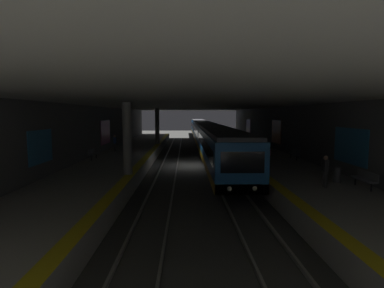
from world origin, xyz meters
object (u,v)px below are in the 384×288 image
at_px(bench_right_near, 93,153).
at_px(bench_right_mid, 126,139).
at_px(pillar_far, 157,126).
at_px(trash_bin, 337,175).
at_px(person_walking_mid, 325,170).
at_px(pillar_near, 127,138).
at_px(bench_left_mid, 295,153).
at_px(metro_train, 204,133).
at_px(person_waiting_near, 115,143).
at_px(suitcase_rolling, 269,153).
at_px(bench_left_near, 365,178).

height_order(bench_right_near, bench_right_mid, same).
xyz_separation_m(pillar_far, trash_bin, (-21.92, -12.15, -1.85)).
bearing_deg(pillar_far, person_walking_mid, -154.69).
relative_size(pillar_near, bench_left_mid, 2.68).
bearing_deg(bench_right_near, metro_train, -28.29).
xyz_separation_m(pillar_near, trash_bin, (-2.46, -12.15, -1.85)).
relative_size(pillar_near, bench_right_mid, 2.68).
relative_size(pillar_near, bench_right_near, 2.68).
height_order(person_waiting_near, person_walking_mid, person_waiting_near).
distance_m(bench_right_mid, person_walking_mid, 27.99).
xyz_separation_m(bench_right_mid, trash_bin, (-22.42, -16.33, -0.10)).
height_order(pillar_near, trash_bin, pillar_near).
relative_size(person_waiting_near, trash_bin, 1.97).
distance_m(pillar_far, person_waiting_near, 8.75).
distance_m(bench_right_near, bench_right_mid, 13.74).
relative_size(bench_right_mid, trash_bin, 2.00).
relative_size(bench_left_mid, person_waiting_near, 1.02).
xyz_separation_m(bench_right_near, person_walking_mid, (-9.82, -15.10, 0.38)).
bearing_deg(suitcase_rolling, trash_bin, -175.80).
relative_size(metro_train, person_waiting_near, 35.91).
relative_size(pillar_far, bench_left_near, 2.68).
bearing_deg(bench_left_mid, bench_right_mid, 50.49).
distance_m(bench_right_near, person_waiting_near, 5.43).
distance_m(pillar_near, bench_right_near, 7.70).
xyz_separation_m(bench_left_near, trash_bin, (1.37, 0.73, -0.10)).
bearing_deg(bench_right_mid, suitcase_rolling, -127.22).
bearing_deg(pillar_near, bench_right_near, 33.93).
relative_size(bench_right_mid, suitcase_rolling, 1.97).
height_order(bench_right_near, trash_bin, bench_right_near).
xyz_separation_m(pillar_near, metro_train, (26.17, -6.55, -1.30)).
xyz_separation_m(pillar_far, bench_left_near, (-23.29, -12.88, -1.75)).
height_order(suitcase_rolling, trash_bin, suitcase_rolling).
relative_size(person_walking_mid, trash_bin, 1.96).
bearing_deg(pillar_far, trash_bin, -151.01).
bearing_deg(metro_train, bench_right_near, 151.71).
relative_size(bench_left_near, bench_right_mid, 1.00).
distance_m(bench_left_near, bench_right_near, 19.81).
height_order(pillar_far, metro_train, pillar_far).
distance_m(pillar_far, suitcase_rolling, 16.17).
height_order(pillar_far, bench_right_mid, pillar_far).
relative_size(metro_train, suitcase_rolling, 69.47).
xyz_separation_m(pillar_near, pillar_far, (19.47, 0.00, 0.00)).
bearing_deg(metro_train, trash_bin, -168.93).
bearing_deg(person_walking_mid, pillar_near, 71.73).
relative_size(pillar_far, suitcase_rolling, 5.27).
bearing_deg(bench_left_near, pillar_far, 28.95).
bearing_deg(bench_right_mid, bench_right_near, 180.00).
distance_m(bench_right_mid, trash_bin, 27.74).
distance_m(bench_left_near, person_waiting_near, 22.58).
bearing_deg(bench_left_near, metro_train, 11.92).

